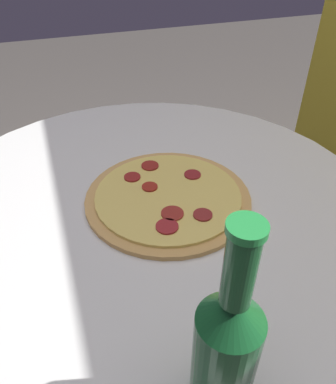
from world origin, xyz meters
The scene contains 4 objects.
ground_plane centered at (0.00, 0.00, 0.00)m, with size 8.00×8.00×0.00m, color #4C4742.
table centered at (0.00, 0.00, 0.54)m, with size 0.98×0.98×0.69m.
pizza centered at (0.01, 0.04, 0.70)m, with size 0.34×0.34×0.02m.
beer_bottle centered at (0.40, -0.03, 0.80)m, with size 0.07×0.07×0.29m.
Camera 1 is at (0.58, -0.16, 1.18)m, focal length 35.00 mm.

